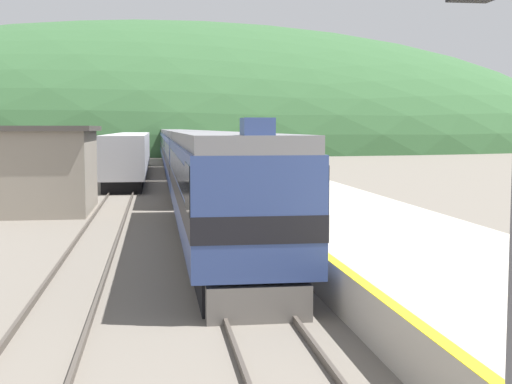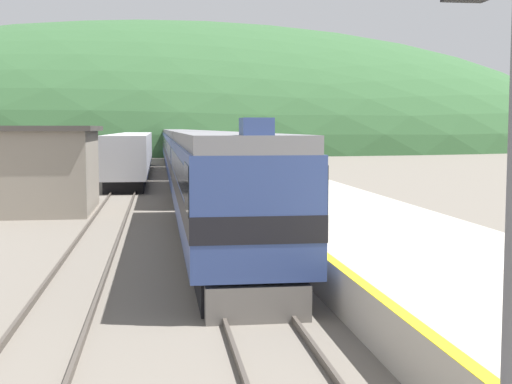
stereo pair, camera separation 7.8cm
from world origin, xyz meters
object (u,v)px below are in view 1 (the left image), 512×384
carriage_second (190,159)px  carriage_fourth (173,144)px  carriage_third (179,149)px  carriage_fifth (170,141)px  siding_train (131,154)px  express_train_lead_car (219,185)px

carriage_second → carriage_fourth: (0.00, 40.47, 0.00)m
carriage_third → carriage_fifth: bearing=90.0°
carriage_fourth → carriage_fifth: size_ratio=1.00×
carriage_third → carriage_fourth: bearing=90.0°
carriage_fifth → carriage_second: bearing=-90.0°
siding_train → carriage_third: bearing=37.8°
express_train_lead_car → siding_train: express_train_lead_car is taller
express_train_lead_car → siding_train: (-4.18, 37.58, -0.28)m
express_train_lead_car → siding_train: size_ratio=0.54×
carriage_fourth → carriage_third: bearing=-90.0°
carriage_fourth → siding_train: bearing=-100.1°
carriage_third → carriage_second: bearing=-90.0°
express_train_lead_car → carriage_fourth: bearing=90.0°
carriage_fourth → carriage_second: bearing=-90.0°
carriage_second → carriage_fourth: size_ratio=1.00×
express_train_lead_car → carriage_second: 20.59m
carriage_fourth → siding_train: 23.85m
express_train_lead_car → carriage_second: bearing=90.0°
express_train_lead_car → carriage_fourth: size_ratio=1.01×
express_train_lead_car → carriage_second: size_ratio=1.01×
express_train_lead_car → carriage_third: bearing=90.0°
express_train_lead_car → carriage_fifth: 81.29m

